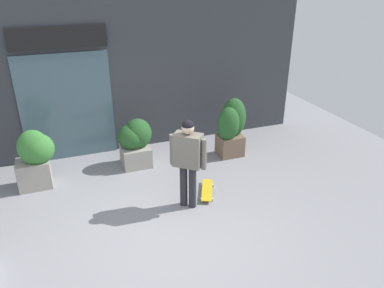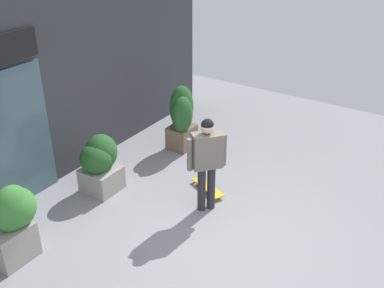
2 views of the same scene
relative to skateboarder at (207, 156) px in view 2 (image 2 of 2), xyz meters
name	(u,v)px [view 2 (image 2 of 2)]	position (x,y,z in m)	size (l,w,h in m)	color
ground_plane	(214,238)	(-0.58, -0.49, -0.97)	(12.00, 12.00, 0.00)	gray
building_facade	(43,79)	(-0.62, 2.80, 0.88)	(8.52, 0.31, 3.75)	#383A3F
skateboarder	(207,156)	(0.00, 0.00, 0.00)	(0.52, 0.49, 1.60)	#28282D
skateboard	(208,187)	(0.46, 0.25, -0.91)	(0.47, 0.75, 0.08)	gold
planter_box_left	(13,220)	(-2.41, 1.58, -0.35)	(0.73, 0.53, 1.17)	gray
planter_box_right	(100,162)	(-0.50, 1.82, -0.44)	(0.70, 0.59, 1.00)	gray
planter_box_mid	(182,117)	(1.54, 1.53, -0.30)	(0.72, 0.55, 1.28)	brown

